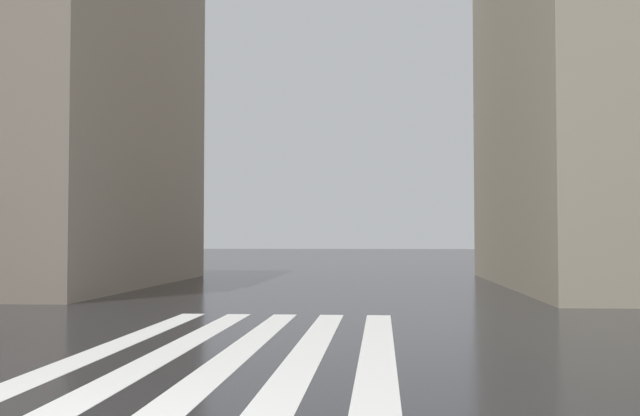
{
  "coord_description": "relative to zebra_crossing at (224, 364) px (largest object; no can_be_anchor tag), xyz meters",
  "views": [
    {
      "loc": [
        -6.01,
        -2.87,
        1.65
      ],
      "look_at": [
        7.94,
        -1.76,
        2.19
      ],
      "focal_mm": 43.3,
      "sensor_mm": 36.0,
      "label": 1
    }
  ],
  "objects": [
    {
      "name": "zebra_crossing",
      "position": [
        0.0,
        0.0,
        0.0
      ],
      "size": [
        13.0,
        4.5,
        0.01
      ],
      "color": "silver",
      "rests_on": "ground_plane"
    }
  ]
}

